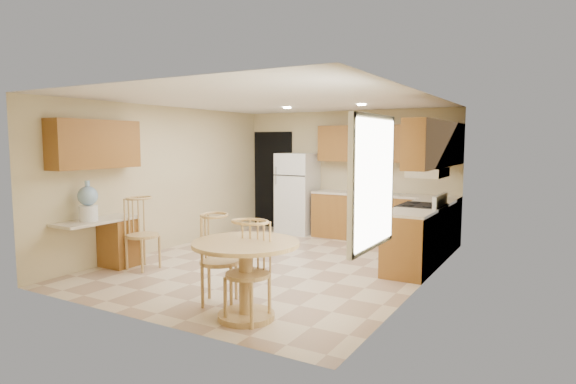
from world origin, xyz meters
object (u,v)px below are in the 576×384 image
Objects in this scene: dining_table at (246,268)px; chair_desk at (137,227)px; chair_table_b at (242,263)px; stove at (421,233)px; chair_table_a at (214,252)px; refrigerator at (297,193)px; water_crock at (88,203)px.

chair_desk is (-2.49, 0.80, 0.10)m from dining_table.
stove is at bearing -104.59° from chair_table_b.
stove reaches higher than chair_desk.
chair_table_a is 0.67m from chair_table_b.
chair_table_b is at bearing -67.57° from refrigerator.
chair_table_b is 1.84× the size of water_crock.
chair_desk is (-1.94, 0.65, 0.01)m from chair_table_a.
water_crock is at bearing -103.95° from refrigerator.
chair_table_b is (0.05, -0.15, 0.09)m from dining_table.
dining_table is 1.08× the size of chair_table_b.
stove is 0.96× the size of dining_table.
refrigerator is at bearing 112.54° from dining_table.
refrigerator reaches higher than dining_table.
chair_desk reaches higher than chair_table_a.
chair_desk is (-0.60, -3.76, -0.18)m from refrigerator.
chair_desk is at bearing 46.27° from water_crock.
stove is 1.04× the size of chair_table_a.
chair_table_a is 1.82× the size of water_crock.
chair_table_b reaches higher than chair_table_a.
chair_desk reaches higher than chair_table_b.
refrigerator is 3.81m from chair_desk.
chair_table_b is at bearing -71.02° from dining_table.
chair_table_a is 2.43m from water_crock.
chair_table_b is (-0.93, -3.48, 0.17)m from stove.
chair_table_a is (-0.55, 0.15, 0.09)m from dining_table.
chair_table_b is 1.00× the size of chair_desk.
refrigerator is 1.51× the size of stove.
chair_desk is at bearing 162.21° from dining_table.
water_crock is (-2.94, 0.33, 0.48)m from dining_table.
dining_table is (1.89, -4.56, -0.27)m from refrigerator.
water_crock is (-0.45, -0.47, 0.38)m from chair_desk.
chair_table_a is at bearing 164.73° from dining_table.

